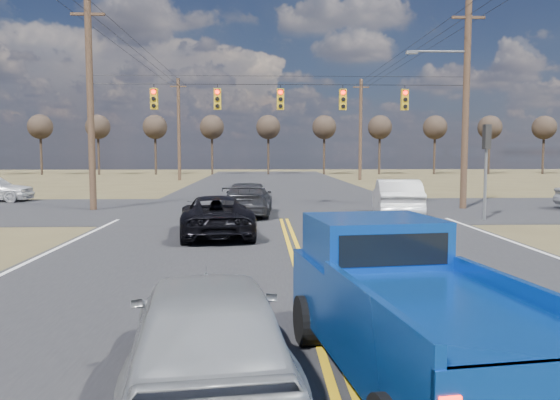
{
  "coord_description": "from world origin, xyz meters",
  "views": [
    {
      "loc": [
        -0.95,
        -8.37,
        2.78
      ],
      "look_at": [
        -0.44,
        6.19,
        1.5
      ],
      "focal_mm": 35.0,
      "sensor_mm": 36.0,
      "label": 1
    }
  ],
  "objects_px": {
    "dgrey_car_queue": "(248,199)",
    "black_suv": "(216,216)",
    "white_car_queue": "(397,198)",
    "silver_suv": "(207,332)",
    "pickup_truck": "(405,308)"
  },
  "relations": [
    {
      "from": "dgrey_car_queue",
      "to": "black_suv",
      "type": "bearing_deg",
      "value": 83.64
    },
    {
      "from": "white_car_queue",
      "to": "dgrey_car_queue",
      "type": "bearing_deg",
      "value": -0.07
    },
    {
      "from": "black_suv",
      "to": "dgrey_car_queue",
      "type": "distance_m",
      "value": 5.95
    },
    {
      "from": "white_car_queue",
      "to": "dgrey_car_queue",
      "type": "relative_size",
      "value": 1.0
    },
    {
      "from": "silver_suv",
      "to": "black_suv",
      "type": "bearing_deg",
      "value": -93.44
    },
    {
      "from": "silver_suv",
      "to": "black_suv",
      "type": "height_order",
      "value": "silver_suv"
    },
    {
      "from": "dgrey_car_queue",
      "to": "white_car_queue",
      "type": "bearing_deg",
      "value": 174.57
    },
    {
      "from": "silver_suv",
      "to": "black_suv",
      "type": "xyz_separation_m",
      "value": [
        -0.88,
        11.96,
        -0.07
      ]
    },
    {
      "from": "pickup_truck",
      "to": "dgrey_car_queue",
      "type": "distance_m",
      "value": 17.69
    },
    {
      "from": "silver_suv",
      "to": "black_suv",
      "type": "distance_m",
      "value": 11.99
    },
    {
      "from": "silver_suv",
      "to": "dgrey_car_queue",
      "type": "xyz_separation_m",
      "value": [
        0.05,
        17.83,
        -0.02
      ]
    },
    {
      "from": "silver_suv",
      "to": "white_car_queue",
      "type": "height_order",
      "value": "white_car_queue"
    },
    {
      "from": "black_suv",
      "to": "dgrey_car_queue",
      "type": "height_order",
      "value": "dgrey_car_queue"
    },
    {
      "from": "white_car_queue",
      "to": "silver_suv",
      "type": "bearing_deg",
      "value": 77.29
    },
    {
      "from": "silver_suv",
      "to": "white_car_queue",
      "type": "relative_size",
      "value": 0.88
    }
  ]
}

